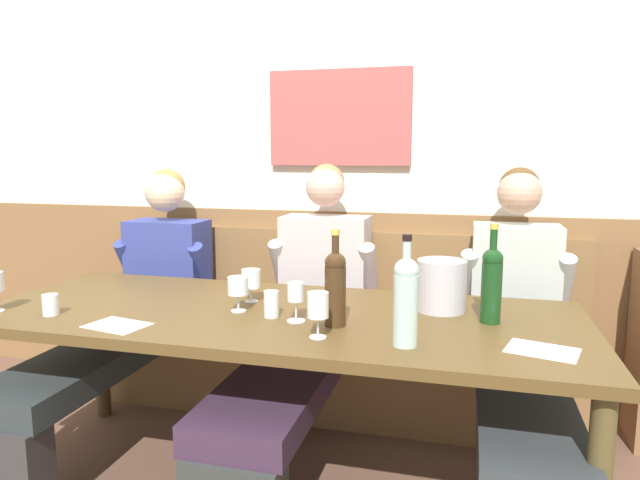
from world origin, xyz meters
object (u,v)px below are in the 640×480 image
(person_center_right_seat, at_px, (131,303))
(wine_glass_near_bucket, at_px, (296,295))
(person_center_left_seat, at_px, (305,317))
(wine_glass_mid_left, at_px, (431,274))
(wine_bottle_clear_water, at_px, (406,299))
(water_tumbler_left, at_px, (271,304))
(wall_bench, at_px, (325,358))
(water_tumbler_center, at_px, (50,305))
(dining_table, at_px, (276,329))
(ice_bucket, at_px, (441,285))
(person_right_seat, at_px, (520,332))
(wine_glass_left_end, at_px, (318,307))
(wine_glass_right_end, at_px, (238,288))
(wine_bottle_green_tall, at_px, (335,286))
(wine_bottle_amber_mid, at_px, (492,282))

(person_center_right_seat, distance_m, wine_glass_near_bucket, 1.13)
(person_center_left_seat, bearing_deg, wine_glass_near_bucket, -77.29)
(wine_glass_near_bucket, relative_size, wine_glass_mid_left, 0.92)
(wine_bottle_clear_water, xyz_separation_m, wine_glass_near_bucket, (-0.41, 0.16, -0.05))
(wine_bottle_clear_water, distance_m, water_tumbler_left, 0.56)
(person_center_left_seat, bearing_deg, wine_bottle_clear_water, -50.46)
(wine_glass_near_bucket, xyz_separation_m, water_tumbler_left, (-0.11, 0.03, -0.05))
(person_center_left_seat, height_order, wine_bottle_clear_water, person_center_left_seat)
(wall_bench, bearing_deg, person_center_right_seat, -156.23)
(wine_glass_near_bucket, height_order, water_tumbler_left, wine_glass_near_bucket)
(water_tumbler_center, bearing_deg, water_tumbler_left, 13.14)
(dining_table, bearing_deg, wine_glass_near_bucket, -43.32)
(person_center_left_seat, relative_size, ice_bucket, 6.91)
(person_center_left_seat, height_order, water_tumbler_center, person_center_left_seat)
(person_right_seat, distance_m, wine_glass_left_end, 0.96)
(wine_glass_near_bucket, bearing_deg, wine_glass_right_end, 164.61)
(ice_bucket, xyz_separation_m, water_tumbler_left, (-0.61, -0.26, -0.05))
(wine_glass_near_bucket, bearing_deg, wall_bench, 97.54)
(dining_table, height_order, wine_bottle_clear_water, wine_bottle_clear_water)
(dining_table, bearing_deg, person_right_seat, 21.32)
(person_center_left_seat, distance_m, wine_bottle_green_tall, 0.61)
(dining_table, relative_size, wine_glass_mid_left, 14.83)
(wine_glass_near_bucket, height_order, water_tumbler_center, wine_glass_near_bucket)
(wine_bottle_amber_mid, bearing_deg, person_right_seat, 66.47)
(person_right_seat, bearing_deg, wine_bottle_clear_water, -122.52)
(wall_bench, distance_m, wine_glass_mid_left, 0.91)
(wine_bottle_amber_mid, relative_size, wine_bottle_green_tall, 1.04)
(wine_bottle_green_tall, height_order, water_tumbler_center, wine_bottle_green_tall)
(wine_bottle_amber_mid, bearing_deg, wine_glass_left_end, -149.74)
(wall_bench, distance_m, wine_glass_left_end, 1.19)
(water_tumbler_center, height_order, water_tumbler_left, water_tumbler_left)
(wine_bottle_green_tall, relative_size, wine_glass_near_bucket, 2.39)
(dining_table, bearing_deg, person_center_right_seat, 157.80)
(person_right_seat, distance_m, wine_glass_mid_left, 0.43)
(wine_glass_left_end, height_order, water_tumbler_center, wine_glass_left_end)
(person_center_left_seat, bearing_deg, water_tumbler_left, -90.04)
(person_center_left_seat, xyz_separation_m, water_tumbler_left, (-0.00, -0.44, 0.17))
(person_center_right_seat, xyz_separation_m, person_center_left_seat, (0.90, -0.00, 0.00))
(person_center_right_seat, height_order, water_tumbler_left, person_center_right_seat)
(person_right_seat, relative_size, wine_glass_near_bucket, 9.52)
(wine_bottle_green_tall, bearing_deg, wine_glass_mid_left, 56.72)
(wall_bench, relative_size, water_tumbler_center, 32.77)
(wall_bench, height_order, person_center_right_seat, person_center_right_seat)
(person_center_right_seat, relative_size, wine_glass_mid_left, 8.83)
(person_right_seat, xyz_separation_m, wine_glass_left_end, (-0.69, -0.63, 0.23))
(water_tumbler_center, bearing_deg, wine_bottle_clear_water, 0.00)
(person_center_right_seat, relative_size, water_tumbler_center, 17.28)
(water_tumbler_center, bearing_deg, ice_bucket, 17.42)
(wine_glass_left_end, bearing_deg, person_right_seat, 42.33)
(person_center_right_seat, bearing_deg, person_center_left_seat, -0.19)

